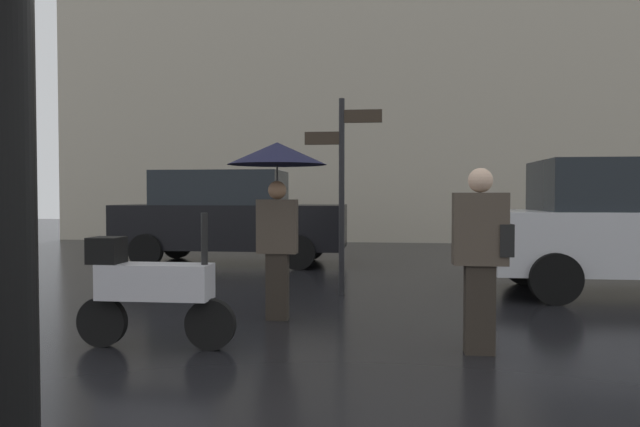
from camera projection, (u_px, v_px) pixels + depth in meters
The scene contains 6 objects.
pedestrian_with_umbrella at pixel (277, 174), 6.50m from camera, with size 1.10×1.10×1.98m.
pedestrian_with_bag at pixel (482, 249), 5.11m from camera, with size 0.50×0.24×1.63m.
parked_scooter at pixel (150, 287), 5.31m from camera, with size 1.48×0.32×1.23m.
parked_car_left at pixel (229, 216), 11.89m from camera, with size 4.55×1.88×1.88m.
parked_car_right at pixel (633, 226), 8.11m from camera, with size 4.08×1.89×1.88m.
street_signpost at pixel (342, 175), 8.17m from camera, with size 1.08×0.08×2.74m.
Camera 1 is at (0.37, -2.25, 1.39)m, focal length 32.85 mm.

